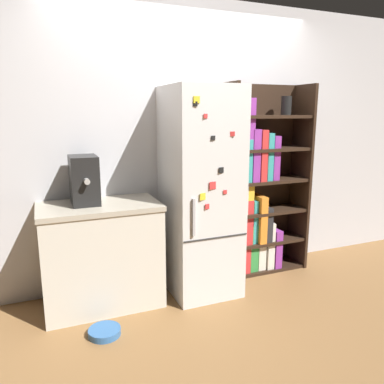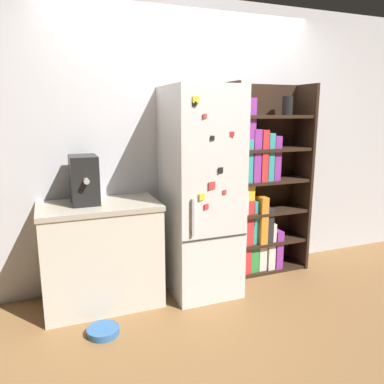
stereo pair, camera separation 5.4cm
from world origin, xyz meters
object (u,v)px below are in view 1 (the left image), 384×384
(refrigerator, at_px, (200,192))
(espresso_machine, at_px, (84,180))
(bookshelf, at_px, (255,193))
(pet_bowl, at_px, (105,331))

(refrigerator, height_order, espresso_machine, refrigerator)
(refrigerator, relative_size, espresso_machine, 4.66)
(bookshelf, bearing_deg, refrigerator, -165.07)
(refrigerator, relative_size, bookshelf, 0.97)
(refrigerator, bearing_deg, pet_bowl, -155.35)
(bookshelf, distance_m, pet_bowl, 1.90)
(bookshelf, distance_m, espresso_machine, 1.67)
(refrigerator, xyz_separation_m, espresso_machine, (-0.97, 0.10, 0.16))
(refrigerator, distance_m, bookshelf, 0.70)
(espresso_machine, bearing_deg, refrigerator, -6.06)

